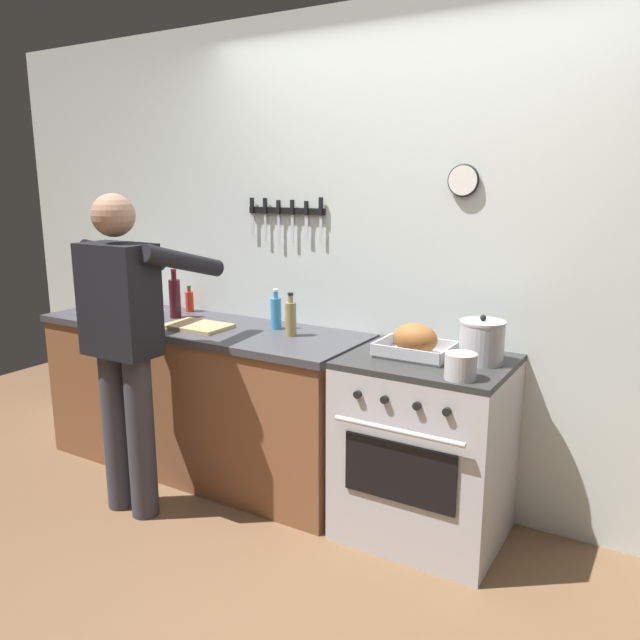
% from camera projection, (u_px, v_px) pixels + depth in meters
% --- Properties ---
extents(ground_plane, '(8.00, 8.00, 0.00)m').
position_uv_depth(ground_plane, '(272.00, 635.00, 2.44)').
color(ground_plane, brown).
extents(wall_back, '(6.00, 0.13, 2.60)m').
position_uv_depth(wall_back, '(417.00, 262.00, 3.28)').
color(wall_back, silver).
rests_on(wall_back, ground).
extents(counter_block, '(2.03, 0.65, 0.90)m').
position_uv_depth(counter_block, '(201.00, 395.00, 3.77)').
color(counter_block, brown).
rests_on(counter_block, ground).
extents(stove, '(0.76, 0.67, 0.90)m').
position_uv_depth(stove, '(425.00, 448.00, 3.06)').
color(stove, '#BCBCC1').
rests_on(stove, ground).
extents(person_cook, '(0.51, 0.63, 1.66)m').
position_uv_depth(person_cook, '(125.00, 336.00, 3.18)').
color(person_cook, '#383842').
rests_on(person_cook, ground).
extents(roasting_pan, '(0.35, 0.26, 0.16)m').
position_uv_depth(roasting_pan, '(415.00, 342.00, 2.98)').
color(roasting_pan, '#B7B7BC').
rests_on(roasting_pan, stove).
extents(stock_pot, '(0.21, 0.21, 0.23)m').
position_uv_depth(stock_pot, '(482.00, 342.00, 2.87)').
color(stock_pot, '#B7B7BC').
rests_on(stock_pot, stove).
extents(saucepan, '(0.14, 0.14, 0.11)m').
position_uv_depth(saucepan, '(461.00, 366.00, 2.65)').
color(saucepan, '#B7B7BC').
rests_on(saucepan, stove).
extents(cutting_board, '(0.36, 0.24, 0.02)m').
position_uv_depth(cutting_board, '(198.00, 326.00, 3.57)').
color(cutting_board, tan).
rests_on(cutting_board, counter_block).
extents(bottle_dish_soap, '(0.06, 0.06, 0.23)m').
position_uv_depth(bottle_dish_soap, '(276.00, 312.00, 3.53)').
color(bottle_dish_soap, '#338CCC').
rests_on(bottle_dish_soap, counter_block).
extents(bottle_wine_red, '(0.07, 0.07, 0.30)m').
position_uv_depth(bottle_wine_red, '(175.00, 297.00, 3.81)').
color(bottle_wine_red, '#47141E').
rests_on(bottle_wine_red, counter_block).
extents(bottle_hot_sauce, '(0.05, 0.05, 0.17)m').
position_uv_depth(bottle_hot_sauce, '(189.00, 301.00, 4.00)').
color(bottle_hot_sauce, red).
rests_on(bottle_hot_sauce, counter_block).
extents(bottle_vinegar, '(0.06, 0.06, 0.24)m').
position_uv_depth(bottle_vinegar, '(291.00, 318.00, 3.37)').
color(bottle_vinegar, '#997F4C').
rests_on(bottle_vinegar, counter_block).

